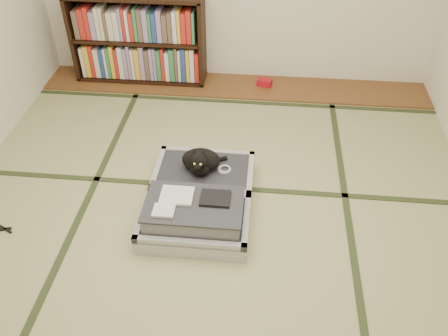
{
  "coord_description": "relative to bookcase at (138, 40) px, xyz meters",
  "views": [
    {
      "loc": [
        0.32,
        -2.4,
        2.55
      ],
      "look_at": [
        0.05,
        0.35,
        0.25
      ],
      "focal_mm": 38.0,
      "sensor_mm": 36.0,
      "label": 1
    }
  ],
  "objects": [
    {
      "name": "floor",
      "position": [
        1.0,
        -2.07,
        -0.45
      ],
      "size": [
        4.5,
        4.5,
        0.0
      ],
      "primitive_type": "plane",
      "color": "tan",
      "rests_on": "ground"
    },
    {
      "name": "red_item",
      "position": [
        1.32,
        -0.04,
        -0.4
      ],
      "size": [
        0.17,
        0.12,
        0.07
      ],
      "primitive_type": "cube",
      "rotation": [
        0.0,
        0.0,
        -0.25
      ],
      "color": "#AD0D1C",
      "rests_on": "wood_strip"
    },
    {
      "name": "wood_strip",
      "position": [
        1.0,
        -0.07,
        -0.44
      ],
      "size": [
        4.0,
        0.5,
        0.02
      ],
      "primitive_type": "cube",
      "color": "brown",
      "rests_on": "ground"
    },
    {
      "name": "suitcase",
      "position": [
        0.89,
        -1.95,
        -0.34
      ],
      "size": [
        0.78,
        1.04,
        0.31
      ],
      "color": "#B8B8BD",
      "rests_on": "floor"
    },
    {
      "name": "bookcase",
      "position": [
        0.0,
        0.0,
        0.0
      ],
      "size": [
        1.36,
        0.31,
        0.92
      ],
      "color": "black",
      "rests_on": "wood_strip"
    },
    {
      "name": "cat",
      "position": [
        0.87,
        -1.66,
        -0.2
      ],
      "size": [
        0.35,
        0.35,
        0.28
      ],
      "color": "black",
      "rests_on": "suitcase"
    },
    {
      "name": "cable_coil",
      "position": [
        1.05,
        -1.62,
        -0.29
      ],
      "size": [
        0.11,
        0.11,
        0.03
      ],
      "color": "white",
      "rests_on": "suitcase"
    },
    {
      "name": "tatami_borders",
      "position": [
        1.0,
        -1.58,
        -0.45
      ],
      "size": [
        4.0,
        4.5,
        0.01
      ],
      "color": "#2D381E",
      "rests_on": "ground"
    },
    {
      "name": "room_shell",
      "position": [
        1.0,
        -2.07,
        1.01
      ],
      "size": [
        4.5,
        4.5,
        4.5
      ],
      "color": "white",
      "rests_on": "ground"
    }
  ]
}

